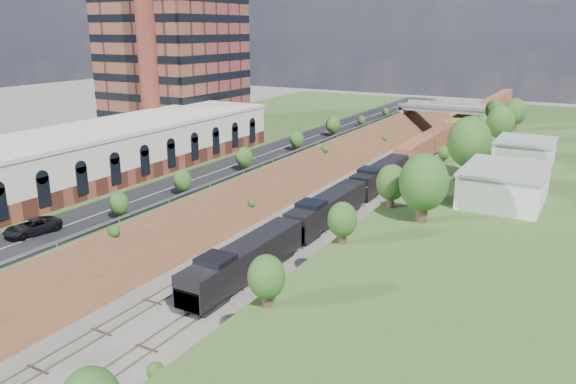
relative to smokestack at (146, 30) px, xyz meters
The scene contains 16 objects.
platform_left 23.05m from the smokestack, 53.13° to the left, with size 44.00×180.00×5.00m, color #3A5E26.
embankment_left 35.58m from the smokestack, ahead, with size 7.07×180.00×7.07m, color brown.
embankment_right 53.39m from the smokestack, ahead, with size 7.07×180.00×7.07m, color brown.
rail_left_track 41.86m from the smokestack, ahead, with size 1.58×180.00×0.18m, color gray.
rail_right_track 46.11m from the smokestack, ahead, with size 1.58×180.00×0.18m, color gray.
road 28.88m from the smokestack, 11.04° to the left, with size 8.00×180.00×0.10m, color black.
guardrail 31.59m from the smokestack, ahead, with size 0.10×171.00×0.70m.
commercial_building 25.69m from the smokestack, 66.04° to the right, with size 14.30×62.30×7.00m.
smokestack is the anchor object (origin of this frame).
overpass 77.82m from the smokestack, 61.39° to the left, with size 24.50×8.30×7.40m.
white_building_near 62.29m from the smokestack, ahead, with size 9.00×12.00×4.00m, color silver.
white_building_far 64.31m from the smokestack, 16.97° to the left, with size 8.00×10.00×3.60m, color silver.
tree_right_large 57.52m from the smokestack, 16.80° to the right, with size 5.25×5.25×7.61m.
tree_left_crest 46.95m from the smokestack, 56.09° to the right, with size 2.45×2.45×3.55m.
freight_train 69.20m from the smokestack, 53.89° to the left, with size 3.15×176.95×4.68m.
suv 48.00m from the smokestack, 63.50° to the right, with size 2.59×5.62×1.56m, color black.
Camera 1 is at (32.64, -17.46, 25.31)m, focal length 35.00 mm.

